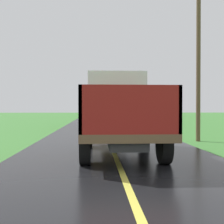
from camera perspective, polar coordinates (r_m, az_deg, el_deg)
name	(u,v)px	position (r m, az deg, el deg)	size (l,w,h in m)	color
banana_truck_near	(118,111)	(10.19, 1.18, 0.21)	(2.38, 5.82, 2.80)	#2D2D30
banana_truck_far	(101,109)	(25.18, -2.12, 0.54)	(2.38, 5.81, 2.80)	#2D2D30
utility_pole_roadside	(198,53)	(14.65, 16.37, 10.85)	(2.02, 0.20, 7.68)	brown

